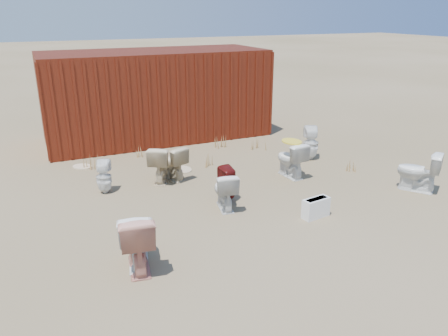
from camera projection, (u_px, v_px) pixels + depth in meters
name	position (u px, v px, depth m)	size (l,w,h in m)	color
ground	(237.00, 206.00, 8.10)	(100.00, 100.00, 0.00)	brown
shipping_container	(156.00, 95.00, 12.14)	(6.00, 2.40, 2.40)	#50130D
toilet_front_a	(136.00, 237.00, 6.15)	(0.47, 0.82, 0.83)	white
toilet_front_pink	(137.00, 240.00, 6.02)	(0.48, 0.84, 0.86)	#DC917F
toilet_front_c	(225.00, 190.00, 7.89)	(0.39, 0.69, 0.71)	white
toilet_front_maroon	(228.00, 184.00, 8.20)	(0.31, 0.31, 0.68)	#5A100F
toilet_front_e	(418.00, 172.00, 8.66)	(0.45, 0.79, 0.81)	white
toilet_back_a	(104.00, 177.00, 8.58)	(0.30, 0.31, 0.66)	white
toilet_back_beige_left	(171.00, 163.00, 9.26)	(0.41, 0.72, 0.74)	beige
toilet_back_beige_right	(162.00, 163.00, 9.16)	(0.44, 0.77, 0.79)	beige
toilet_back_yellowlid	(291.00, 159.00, 9.41)	(0.44, 0.77, 0.78)	white
toilet_back_e	(311.00, 143.00, 10.50)	(0.36, 0.37, 0.81)	white
yellow_lid	(292.00, 141.00, 9.27)	(0.40, 0.49, 0.03)	yellow
loose_tank	(316.00, 208.00, 7.61)	(0.50, 0.20, 0.35)	white
loose_lid_near	(183.00, 170.00, 9.91)	(0.38, 0.49, 0.02)	#CBB593
loose_lid_far	(82.00, 167.00, 10.10)	(0.36, 0.47, 0.02)	beige
weed_clump_a	(92.00, 162.00, 9.93)	(0.36, 0.36, 0.33)	olive
weed_clump_b	(207.00, 161.00, 10.05)	(0.32, 0.32, 0.31)	olive
weed_clump_c	(258.00, 143.00, 11.28)	(0.36, 0.36, 0.34)	olive
weed_clump_d	(143.00, 152.00, 10.71)	(0.30, 0.30, 0.26)	olive
weed_clump_e	(220.00, 141.00, 11.50)	(0.34, 0.34, 0.33)	olive
weed_clump_f	(349.00, 166.00, 9.85)	(0.28, 0.28, 0.22)	olive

